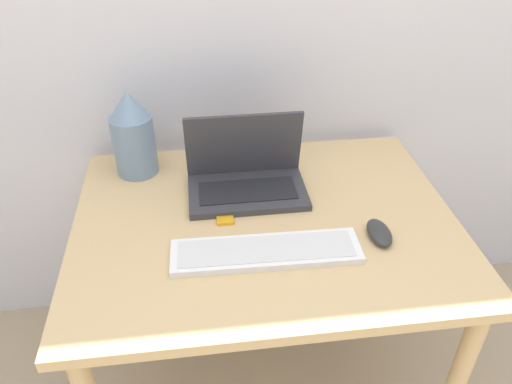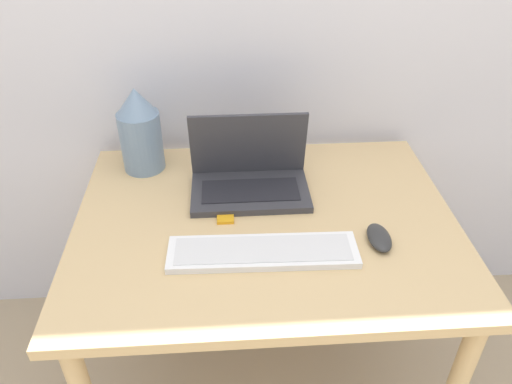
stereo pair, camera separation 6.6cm
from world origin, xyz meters
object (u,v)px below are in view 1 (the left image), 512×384
at_px(keyboard, 266,252).
at_px(vase, 133,134).
at_px(laptop, 246,175).
at_px(mouse, 379,233).
at_px(mp3_player, 225,217).

xyz_separation_m(keyboard, vase, (-0.34, 0.43, 0.12)).
xyz_separation_m(laptop, keyboard, (0.02, -0.29, -0.04)).
height_order(mouse, mp3_player, mouse).
distance_m(laptop, mp3_player, 0.16).
distance_m(laptop, mouse, 0.41).
bearing_deg(mp3_player, mouse, -18.08).
relative_size(laptop, mp3_player, 5.49).
relative_size(mouse, mp3_player, 1.80).
distance_m(keyboard, mp3_player, 0.18).
bearing_deg(laptop, mouse, -39.45).
bearing_deg(mouse, laptop, 140.55).
bearing_deg(vase, mouse, -32.22).
xyz_separation_m(keyboard, mouse, (0.30, 0.03, 0.00)).
bearing_deg(mouse, keyboard, -174.35).
bearing_deg(vase, laptop, -23.78).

